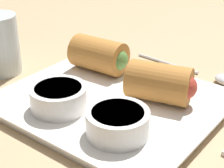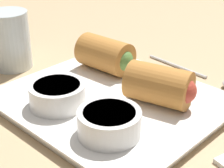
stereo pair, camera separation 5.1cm
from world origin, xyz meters
The scene contains 7 objects.
table_surface centered at (0.00, 0.00, 1.00)cm, with size 180.00×140.00×2.00cm.
serving_plate centered at (-1.11, 1.50, 2.76)cm, with size 29.16×25.68×1.50cm.
roll_front_left centered at (5.67, -4.50, 6.19)cm, with size 9.69×6.00×5.37cm.
roll_front_right centered at (-7.07, -2.08, 6.19)cm, with size 9.94×7.43×5.37cm.
dipping_bowl_near centered at (2.75, 8.07, 5.22)cm, with size 7.62×7.62×3.16cm.
dipping_bowl_far centered at (-7.09, 8.17, 5.22)cm, with size 7.62×7.62×3.16cm.
drinking_glass centered at (20.92, 3.54, 6.94)cm, with size 6.69×6.69×9.88cm.
Camera 2 is at (-33.03, 34.71, 29.46)cm, focal length 60.00 mm.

